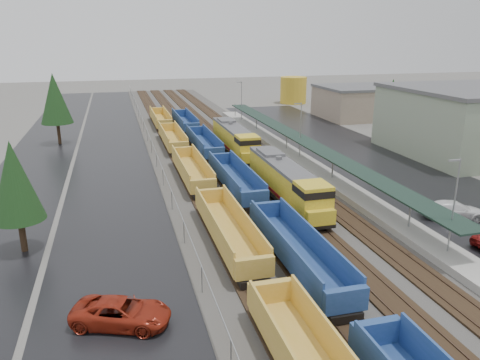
% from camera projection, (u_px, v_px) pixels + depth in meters
% --- Properties ---
extents(ballast_strip, '(20.00, 160.00, 0.08)m').
position_uv_depth(ballast_strip, '(215.00, 149.00, 70.39)').
color(ballast_strip, '#302D2B').
rests_on(ballast_strip, ground).
extents(trackbed, '(14.60, 160.00, 0.22)m').
position_uv_depth(trackbed, '(215.00, 148.00, 70.36)').
color(trackbed, black).
rests_on(trackbed, ground).
extents(west_parking_lot, '(10.00, 160.00, 0.02)m').
position_uv_depth(west_parking_lot, '(113.00, 156.00, 66.69)').
color(west_parking_lot, black).
rests_on(west_parking_lot, ground).
extents(west_road, '(9.00, 160.00, 0.02)m').
position_uv_depth(west_road, '(38.00, 160.00, 64.22)').
color(west_road, black).
rests_on(west_road, ground).
extents(east_commuter_lot, '(16.00, 100.00, 0.02)m').
position_uv_depth(east_commuter_lot, '(362.00, 157.00, 65.88)').
color(east_commuter_lot, black).
rests_on(east_commuter_lot, ground).
extents(station_platform, '(3.00, 80.00, 8.00)m').
position_uv_depth(station_platform, '(299.00, 156.00, 63.32)').
color(station_platform, '#9E9B93').
rests_on(station_platform, ground).
extents(chainlink_fence, '(0.08, 160.04, 2.02)m').
position_uv_depth(chainlink_fence, '(152.00, 145.00, 66.14)').
color(chainlink_fence, gray).
rests_on(chainlink_fence, ground).
extents(distant_hills, '(301.00, 140.00, 25.20)m').
position_uv_depth(distant_hills, '(241.00, 71.00, 220.47)').
color(distant_hills, '#51604A').
rests_on(distant_hills, ground).
extents(tree_west_near, '(3.96, 3.96, 9.00)m').
position_uv_depth(tree_west_near, '(15.00, 181.00, 35.57)').
color(tree_west_near, '#332316').
rests_on(tree_west_near, ground).
extents(tree_west_far, '(4.84, 4.84, 11.00)m').
position_uv_depth(tree_west_far, '(55.00, 99.00, 71.83)').
color(tree_west_far, '#332316').
rests_on(tree_west_far, ground).
extents(tree_east, '(4.40, 4.40, 10.00)m').
position_uv_depth(tree_east, '(391.00, 101.00, 73.56)').
color(tree_east, '#332316').
rests_on(tree_east, ground).
extents(locomotive_lead, '(2.80, 18.45, 4.18)m').
position_uv_depth(locomotive_lead, '(287.00, 182.00, 47.16)').
color(locomotive_lead, black).
rests_on(locomotive_lead, ground).
extents(locomotive_trail, '(2.80, 18.45, 4.18)m').
position_uv_depth(locomotive_trail, '(235.00, 139.00, 66.53)').
color(locomotive_trail, black).
rests_on(locomotive_trail, ground).
extents(well_string_yellow, '(2.79, 106.85, 2.47)m').
position_uv_depth(well_string_yellow, '(207.00, 195.00, 46.60)').
color(well_string_yellow, gold).
rests_on(well_string_yellow, ground).
extents(well_string_blue, '(2.82, 108.35, 2.50)m').
position_uv_depth(well_string_blue, '(260.00, 208.00, 42.98)').
color(well_string_blue, navy).
rests_on(well_string_blue, ground).
extents(storage_tank, '(6.52, 6.52, 6.52)m').
position_uv_depth(storage_tank, '(293.00, 90.00, 117.07)').
color(storage_tank, gold).
rests_on(storage_tank, ground).
extents(parked_car_west_c, '(4.59, 6.39, 1.62)m').
position_uv_depth(parked_car_west_c, '(121.00, 313.00, 27.55)').
color(parked_car_west_c, maroon).
rests_on(parked_car_west_c, ground).
extents(parked_car_east_c, '(4.02, 6.04, 1.63)m').
position_uv_depth(parked_car_east_c, '(454.00, 210.00, 43.65)').
color(parked_car_east_c, white).
rests_on(parked_car_east_c, ground).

